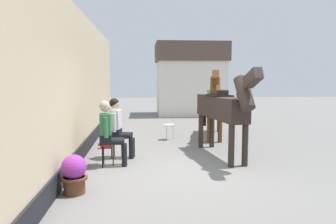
# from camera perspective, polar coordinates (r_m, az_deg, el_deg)

# --- Properties ---
(ground_plane) EXTENTS (40.00, 40.00, 0.00)m
(ground_plane) POSITION_cam_1_polar(r_m,az_deg,el_deg) (9.78, 1.48, -4.97)
(ground_plane) COLOR slate
(pub_facade_wall) EXTENTS (0.34, 14.00, 3.40)m
(pub_facade_wall) POSITION_cam_1_polar(r_m,az_deg,el_deg) (8.19, -15.36, 3.48)
(pub_facade_wall) COLOR #CCB793
(pub_facade_wall) RESTS_ON ground_plane
(distant_cottage) EXTENTS (3.40, 2.60, 3.50)m
(distant_cottage) POSITION_cam_1_polar(r_m,az_deg,el_deg) (16.46, 3.85, 5.83)
(distant_cottage) COLOR silver
(distant_cottage) RESTS_ON ground_plane
(seated_visitor_near) EXTENTS (0.61, 0.49, 1.39)m
(seated_visitor_near) POSITION_cam_1_polar(r_m,az_deg,el_deg) (7.05, -10.13, -3.01)
(seated_visitor_near) COLOR red
(seated_visitor_near) RESTS_ON ground_plane
(seated_visitor_far) EXTENTS (0.61, 0.48, 1.39)m
(seated_visitor_far) POSITION_cam_1_polar(r_m,az_deg,el_deg) (7.74, -8.58, -2.17)
(seated_visitor_far) COLOR gold
(seated_visitor_far) RESTS_ON ground_plane
(saddled_horse_near) EXTENTS (0.77, 2.98, 2.06)m
(saddled_horse_near) POSITION_cam_1_polar(r_m,az_deg,el_deg) (7.77, 9.45, 0.69)
(saddled_horse_near) COLOR #2D231E
(saddled_horse_near) RESTS_ON ground_plane
(saddled_horse_far) EXTENTS (0.93, 2.96, 2.06)m
(saddled_horse_far) POSITION_cam_1_polar(r_m,az_deg,el_deg) (10.35, 8.06, 2.05)
(saddled_horse_far) COLOR brown
(saddled_horse_far) RESTS_ON ground_plane
(flower_planter_near) EXTENTS (0.43, 0.43, 0.64)m
(flower_planter_near) POSITION_cam_1_polar(r_m,az_deg,el_deg) (5.62, -15.87, -10.14)
(flower_planter_near) COLOR brown
(flower_planter_near) RESTS_ON ground_plane
(spare_stool_white) EXTENTS (0.32, 0.32, 0.46)m
(spare_stool_white) POSITION_cam_1_polar(r_m,az_deg,el_deg) (9.89, 0.12, -2.50)
(spare_stool_white) COLOR white
(spare_stool_white) RESTS_ON ground_plane
(satchel_bag) EXTENTS (0.28, 0.13, 0.20)m
(satchel_bag) POSITION_cam_1_polar(r_m,az_deg,el_deg) (8.91, -10.65, -5.53)
(satchel_bag) COLOR maroon
(satchel_bag) RESTS_ON ground_plane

